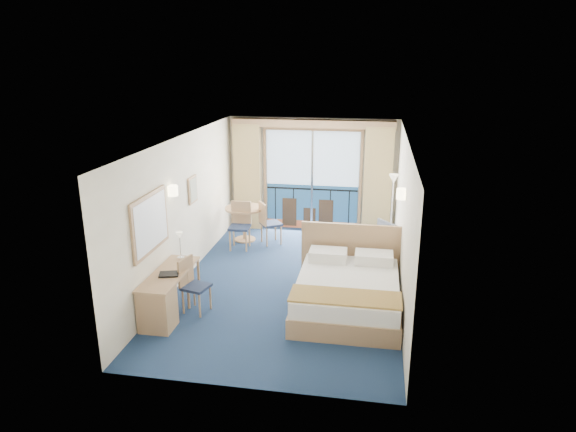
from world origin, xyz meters
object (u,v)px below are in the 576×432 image
object	(u,v)px
floor_lamp	(393,193)
desk	(160,302)
table_chair_a	(268,221)
bed	(348,291)
round_table	(244,215)
armchair	(375,240)
table_chair_b	(240,222)
nightstand	(385,264)
desk_chair	(192,282)

from	to	relation	value
floor_lamp	desk	bearing A→B (deg)	-131.11
floor_lamp	table_chair_a	bearing A→B (deg)	-174.46
bed	round_table	distance (m)	3.93
table_chair_a	armchair	bearing A→B (deg)	-130.19
table_chair_b	nightstand	bearing A→B (deg)	-22.64
armchair	floor_lamp	size ratio (longest dim) A/B	0.47
bed	desk	distance (m)	3.04
bed	nightstand	size ratio (longest dim) A/B	3.87
desk	round_table	distance (m)	4.04
desk	bed	bearing A→B (deg)	19.95
floor_lamp	desk	world-z (taller)	floor_lamp
bed	desk	world-z (taller)	bed
floor_lamp	table_chair_a	size ratio (longest dim) A/B	1.70
round_table	bed	bearing A→B (deg)	-49.66
nightstand	table_chair_b	world-z (taller)	table_chair_b
bed	armchair	size ratio (longest dim) A/B	2.83
floor_lamp	table_chair_b	world-z (taller)	floor_lamp
nightstand	table_chair_b	distance (m)	3.36
desk_chair	round_table	distance (m)	3.48
armchair	round_table	world-z (taller)	round_table
nightstand	floor_lamp	size ratio (longest dim) A/B	0.35
bed	table_chair_b	xyz separation A→B (m)	(-2.51, 2.52, 0.25)
bed	table_chair_b	bearing A→B (deg)	134.86
nightstand	table_chair_a	bearing A→B (deg)	150.68
armchair	table_chair_b	size ratio (longest dim) A/B	0.76
table_chair_b	round_table	bearing A→B (deg)	90.73
floor_lamp	nightstand	bearing A→B (deg)	-93.92
round_table	table_chair_b	xyz separation A→B (m)	(0.03, -0.46, -0.01)
table_chair_a	bed	bearing A→B (deg)	-177.97
table_chair_a	nightstand	bearing A→B (deg)	-152.07
bed	table_chair_a	xyz separation A→B (m)	(-1.97, 2.83, 0.22)
armchair	table_chair_b	xyz separation A→B (m)	(-2.93, 0.00, 0.22)
desk	table_chair_a	world-z (taller)	table_chair_a
desk	table_chair_b	world-z (taller)	table_chair_b
bed	desk	bearing A→B (deg)	-160.05
table_chair_b	bed	bearing A→B (deg)	-47.68
table_chair_a	round_table	bearing A→B (deg)	42.04
round_table	table_chair_a	world-z (taller)	table_chair_a
armchair	desk_chair	world-z (taller)	desk_chair
bed	desk_chair	size ratio (longest dim) A/B	2.40
bed	armchair	distance (m)	2.56
nightstand	desk_chair	xyz separation A→B (m)	(-3.16, -1.87, 0.23)
bed	floor_lamp	world-z (taller)	floor_lamp
desk_chair	table_chair_a	xyz separation A→B (m)	(0.56, 3.33, 0.03)
floor_lamp	round_table	xyz separation A→B (m)	(-3.29, -0.11, -0.66)
nightstand	desk	bearing A→B (deg)	-145.36
floor_lamp	round_table	world-z (taller)	floor_lamp
nightstand	armchair	distance (m)	1.17
floor_lamp	desk_chair	distance (m)	4.92
floor_lamp	bed	bearing A→B (deg)	-103.60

